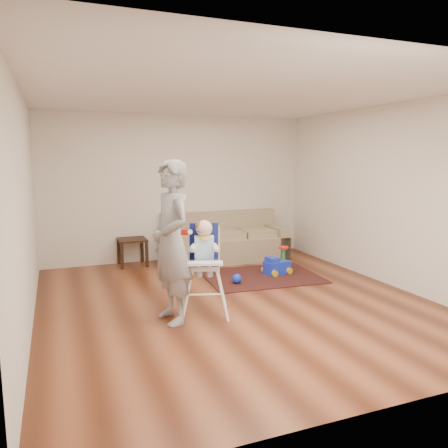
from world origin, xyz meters
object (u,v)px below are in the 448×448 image
object	(u,v)px
side_table	(132,252)
toy_ball	(237,279)
adult	(172,242)
sofa	(225,237)
high_chair	(204,269)
ride_on_toy	(277,260)

from	to	relation	value
side_table	toy_ball	xyz separation A→B (m)	(1.28, -1.76, -0.16)
side_table	adult	size ratio (longest dim) A/B	0.26
sofa	high_chair	bearing A→B (deg)	-114.53
sofa	high_chair	world-z (taller)	high_chair
adult	side_table	bearing A→B (deg)	170.02
adult	toy_ball	bearing A→B (deg)	120.74
sofa	high_chair	xyz separation A→B (m)	(-1.28, -2.59, 0.13)
sofa	ride_on_toy	distance (m)	1.36
side_table	toy_ball	size ratio (longest dim) A/B	3.32
toy_ball	adult	size ratio (longest dim) A/B	0.08
ride_on_toy	adult	xyz separation A→B (m)	(-2.13, -1.39, 0.71)
toy_ball	high_chair	xyz separation A→B (m)	(-0.87, -1.03, 0.48)
toy_ball	ride_on_toy	bearing A→B (deg)	18.77
side_table	adult	bearing A→B (deg)	-90.24
sofa	adult	world-z (taller)	adult
sofa	side_table	bearing A→B (deg)	175.02
toy_ball	high_chair	world-z (taller)	high_chair
sofa	toy_ball	distance (m)	1.65
sofa	adult	distance (m)	3.20
ride_on_toy	high_chair	bearing A→B (deg)	-153.48
high_chair	adult	distance (m)	0.57
toy_ball	adult	bearing A→B (deg)	-139.52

